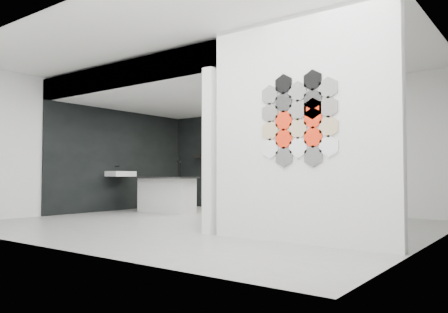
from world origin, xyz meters
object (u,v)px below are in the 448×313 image
(kitchen_island, at_px, (166,194))
(bottle_dark, at_px, (233,151))
(utensil_cup, at_px, (221,153))
(kettle, at_px, (285,150))
(partition_panel, at_px, (299,128))
(stockpot, at_px, (207,152))
(glass_vase, at_px, (295,150))
(wall_basin, at_px, (121,174))
(glass_bowl, at_px, (295,150))

(kitchen_island, relative_size, bottle_dark, 9.26)
(utensil_cup, bearing_deg, kettle, 0.00)
(partition_panel, distance_m, kettle, 4.52)
(stockpot, relative_size, bottle_dark, 1.34)
(glass_vase, xyz_separation_m, utensil_cup, (-2.05, 0.00, -0.01))
(kitchen_island, bearing_deg, partition_panel, -28.73)
(kettle, bearing_deg, wall_basin, -154.48)
(utensil_cup, bearing_deg, kitchen_island, -97.36)
(kettle, height_order, glass_vase, kettle)
(kettle, bearing_deg, glass_bowl, -7.89)
(stockpot, height_order, utensil_cup, stockpot)
(kettle, xyz_separation_m, glass_bowl, (0.26, 0.00, -0.01))
(utensil_cup, bearing_deg, bottle_dark, 0.00)
(stockpot, relative_size, glass_bowl, 1.43)
(stockpot, relative_size, utensil_cup, 2.39)
(kitchen_island, height_order, stockpot, stockpot)
(glass_bowl, bearing_deg, glass_vase, 0.00)
(wall_basin, bearing_deg, kettle, 33.41)
(partition_panel, height_order, bottle_dark, partition_panel)
(kitchen_island, distance_m, glass_vase, 3.01)
(utensil_cup, bearing_deg, wall_basin, -122.93)
(wall_basin, xyz_separation_m, bottle_dark, (1.71, 2.07, 0.55))
(wall_basin, bearing_deg, bottle_dark, 50.38)
(wall_basin, height_order, glass_bowl, glass_bowl)
(stockpot, height_order, kettle, stockpot)
(glass_vase, bearing_deg, partition_panel, -61.77)
(wall_basin, height_order, bottle_dark, bottle_dark)
(wall_basin, relative_size, kettle, 3.70)
(stockpot, bearing_deg, kettle, 0.00)
(stockpot, bearing_deg, glass_bowl, 0.00)
(wall_basin, distance_m, glass_vase, 4.00)
(partition_panel, distance_m, kitchen_island, 4.95)
(glass_vase, relative_size, bottle_dark, 0.74)
(partition_panel, bearing_deg, wall_basin, 161.77)
(kitchen_island, bearing_deg, bottle_dark, 68.49)
(stockpot, distance_m, utensil_cup, 0.47)
(kitchen_island, relative_size, utensil_cup, 16.45)
(partition_panel, bearing_deg, glass_bowl, 118.23)
(partition_panel, bearing_deg, glass_vase, 118.23)
(kitchen_island, xyz_separation_m, glass_vase, (2.27, 1.71, 0.98))
(wall_basin, relative_size, stockpot, 2.74)
(stockpot, bearing_deg, kitchen_island, -81.73)
(kitchen_island, distance_m, glass_bowl, 3.01)
(wall_basin, bearing_deg, partition_panel, -18.23)
(glass_bowl, bearing_deg, kitchen_island, -143.00)
(stockpot, distance_m, bottle_dark, 0.84)
(bottle_dark, bearing_deg, wall_basin, -129.62)
(kettle, distance_m, glass_vase, 0.26)
(partition_panel, xyz_separation_m, stockpot, (-4.60, 3.87, 0.01))
(partition_panel, relative_size, glass_vase, 23.33)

